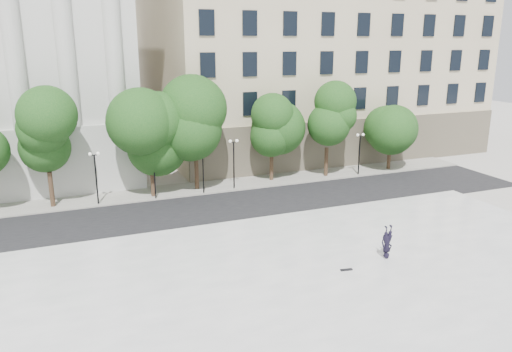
% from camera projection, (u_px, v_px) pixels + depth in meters
% --- Properties ---
extents(ground, '(160.00, 160.00, 0.00)m').
position_uv_depth(ground, '(293.00, 338.00, 22.27)').
color(ground, '#BBB8B1').
rests_on(ground, ground).
extents(plaza, '(44.00, 22.00, 0.45)m').
position_uv_depth(plaza, '(267.00, 302.00, 24.89)').
color(plaza, white).
rests_on(plaza, ground).
extents(street, '(60.00, 8.00, 0.02)m').
position_uv_depth(street, '(191.00, 213.00, 38.38)').
color(street, black).
rests_on(street, ground).
extents(far_sidewalk, '(60.00, 4.00, 0.12)m').
position_uv_depth(far_sidewalk, '(173.00, 191.00, 43.74)').
color(far_sidewalk, '#AAA79D').
rests_on(far_sidewalk, ground).
extents(building_east, '(36.00, 26.15, 23.00)m').
position_uv_depth(building_east, '(303.00, 54.00, 61.32)').
color(building_east, beige).
rests_on(building_east, ground).
extents(traffic_light_west, '(0.49, 1.86, 4.24)m').
position_uv_depth(traffic_light_west, '(153.00, 156.00, 40.58)').
color(traffic_light_west, black).
rests_on(traffic_light_west, ground).
extents(traffic_light_east, '(0.49, 1.89, 4.25)m').
position_uv_depth(traffic_light_east, '(203.00, 152.00, 42.06)').
color(traffic_light_east, black).
rests_on(traffic_light_east, ground).
extents(person_lying, '(0.78, 2.04, 0.55)m').
position_uv_depth(person_lying, '(386.00, 253.00, 29.34)').
color(person_lying, black).
rests_on(person_lying, plaza).
extents(skateboard, '(0.71, 0.29, 0.07)m').
position_uv_depth(skateboard, '(346.00, 270.00, 27.82)').
color(skateboard, black).
rests_on(skateboard, plaza).
extents(street_trees, '(47.81, 5.38, 8.14)m').
position_uv_depth(street_trees, '(170.00, 136.00, 41.93)').
color(street_trees, '#382619').
rests_on(street_trees, ground).
extents(lamp_posts, '(37.79, 0.28, 4.54)m').
position_uv_depth(lamp_posts, '(170.00, 163.00, 41.55)').
color(lamp_posts, black).
rests_on(lamp_posts, ground).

